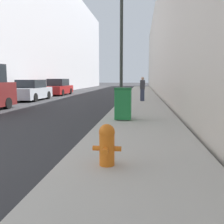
{
  "coord_description": "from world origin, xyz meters",
  "views": [
    {
      "loc": [
        5.55,
        -2.97,
        1.67
      ],
      "look_at": [
        2.96,
        18.87,
        -1.28
      ],
      "focal_mm": 40.0,
      "sensor_mm": 36.0,
      "label": 1
    }
  ],
  "objects_px": {
    "parked_sedan_far": "(58,88)",
    "pedestrian_on_sidewalk": "(142,89)",
    "lamppost": "(121,30)",
    "trash_bin": "(123,103)",
    "parked_sedan_near": "(32,91)",
    "fire_hydrant": "(107,144)"
  },
  "relations": [
    {
      "from": "pedestrian_on_sidewalk",
      "to": "parked_sedan_near",
      "type": "bearing_deg",
      "value": 172.16
    },
    {
      "from": "fire_hydrant",
      "to": "pedestrian_on_sidewalk",
      "type": "height_order",
      "value": "pedestrian_on_sidewalk"
    },
    {
      "from": "parked_sedan_near",
      "to": "fire_hydrant",
      "type": "bearing_deg",
      "value": -61.02
    },
    {
      "from": "fire_hydrant",
      "to": "pedestrian_on_sidewalk",
      "type": "relative_size",
      "value": 0.45
    },
    {
      "from": "parked_sedan_near",
      "to": "parked_sedan_far",
      "type": "xyz_separation_m",
      "value": [
        -0.03,
        6.42,
        0.02
      ]
    },
    {
      "from": "fire_hydrant",
      "to": "trash_bin",
      "type": "bearing_deg",
      "value": 90.98
    },
    {
      "from": "trash_bin",
      "to": "parked_sedan_near",
      "type": "relative_size",
      "value": 0.28
    },
    {
      "from": "fire_hydrant",
      "to": "parked_sedan_far",
      "type": "distance_m",
      "value": 22.12
    },
    {
      "from": "trash_bin",
      "to": "parked_sedan_far",
      "type": "relative_size",
      "value": 0.26
    },
    {
      "from": "lamppost",
      "to": "parked_sedan_near",
      "type": "bearing_deg",
      "value": 139.26
    },
    {
      "from": "fire_hydrant",
      "to": "lamppost",
      "type": "relative_size",
      "value": 0.11
    },
    {
      "from": "fire_hydrant",
      "to": "pedestrian_on_sidewalk",
      "type": "xyz_separation_m",
      "value": [
        0.65,
        13.06,
        0.44
      ]
    },
    {
      "from": "pedestrian_on_sidewalk",
      "to": "fire_hydrant",
      "type": "bearing_deg",
      "value": -92.86
    },
    {
      "from": "parked_sedan_near",
      "to": "pedestrian_on_sidewalk",
      "type": "xyz_separation_m",
      "value": [
        8.53,
        -1.18,
        0.23
      ]
    },
    {
      "from": "lamppost",
      "to": "pedestrian_on_sidewalk",
      "type": "height_order",
      "value": "lamppost"
    },
    {
      "from": "trash_bin",
      "to": "pedestrian_on_sidewalk",
      "type": "height_order",
      "value": "pedestrian_on_sidewalk"
    },
    {
      "from": "parked_sedan_far",
      "to": "lamppost",
      "type": "bearing_deg",
      "value": -59.69
    },
    {
      "from": "lamppost",
      "to": "parked_sedan_near",
      "type": "distance_m",
      "value": 10.4
    },
    {
      "from": "parked_sedan_near",
      "to": "lamppost",
      "type": "bearing_deg",
      "value": -40.74
    },
    {
      "from": "lamppost",
      "to": "pedestrian_on_sidewalk",
      "type": "bearing_deg",
      "value": 78.87
    },
    {
      "from": "parked_sedan_far",
      "to": "pedestrian_on_sidewalk",
      "type": "xyz_separation_m",
      "value": [
        8.57,
        -7.6,
        0.21
      ]
    },
    {
      "from": "parked_sedan_far",
      "to": "pedestrian_on_sidewalk",
      "type": "distance_m",
      "value": 11.45
    }
  ]
}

